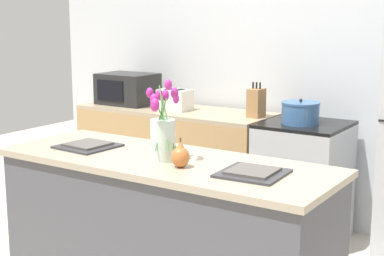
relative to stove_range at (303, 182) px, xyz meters
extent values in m
cube|color=silver|center=(-0.10, 0.40, 0.90)|extent=(5.20, 0.08, 2.70)
cube|color=#4C4C51|center=(-0.10, -1.60, 0.01)|extent=(1.76, 0.62, 0.91)
cube|color=tan|center=(-0.10, -1.60, 0.48)|extent=(1.80, 0.66, 0.03)
cube|color=tan|center=(-1.16, 0.00, -0.01)|extent=(1.68, 0.60, 0.87)
cube|color=tan|center=(-1.16, 0.00, 0.43)|extent=(1.68, 0.60, 0.03)
cube|color=#B2B5B7|center=(0.00, 0.00, -0.01)|extent=(0.60, 0.60, 0.87)
cube|color=black|center=(0.00, 0.00, 0.44)|extent=(0.60, 0.60, 0.02)
cube|color=black|center=(0.00, -0.30, -0.04)|extent=(0.42, 0.01, 0.29)
cylinder|color=silver|center=(-0.09, -1.63, 0.60)|extent=(0.13, 0.13, 0.21)
cylinder|color=#569E4C|center=(-0.05, -1.63, 0.69)|extent=(0.08, 0.01, 0.27)
ellipsoid|color=#B22889|center=(-0.02, -1.63, 0.85)|extent=(0.04, 0.04, 0.06)
cylinder|color=#569E4C|center=(-0.08, -1.62, 0.68)|extent=(0.08, 0.07, 0.24)
ellipsoid|color=#B22889|center=(-0.04, -1.59, 0.81)|extent=(0.03, 0.03, 0.05)
cylinder|color=#569E4C|center=(-0.09, -1.62, 0.68)|extent=(0.01, 0.03, 0.26)
ellipsoid|color=#B22889|center=(-0.09, -1.60, 0.83)|extent=(0.04, 0.04, 0.06)
cylinder|color=#569E4C|center=(-0.11, -1.62, 0.68)|extent=(0.05, 0.04, 0.25)
ellipsoid|color=#B22889|center=(-0.13, -1.60, 0.83)|extent=(0.04, 0.04, 0.06)
cylinder|color=#569E4C|center=(-0.12, -1.63, 0.69)|extent=(0.12, 0.03, 0.26)
ellipsoid|color=#B22889|center=(-0.18, -1.62, 0.84)|extent=(0.04, 0.04, 0.05)
cylinder|color=#569E4C|center=(-0.10, -1.64, 0.67)|extent=(0.05, 0.05, 0.24)
ellipsoid|color=#B22889|center=(-0.12, -1.66, 0.81)|extent=(0.04, 0.04, 0.06)
cylinder|color=#569E4C|center=(-0.08, -1.66, 0.67)|extent=(0.02, 0.11, 0.21)
ellipsoid|color=#B22889|center=(-0.08, -1.71, 0.79)|extent=(0.04, 0.04, 0.07)
cylinder|color=#569E4C|center=(-0.07, -1.65, 0.72)|extent=(0.11, 0.08, 0.32)
ellipsoid|color=#B22889|center=(-0.02, -1.68, 0.89)|extent=(0.04, 0.04, 0.05)
ellipsoid|color=#C66B33|center=(0.06, -1.70, 0.55)|extent=(0.09, 0.09, 0.10)
cone|color=#C66B33|center=(0.06, -1.70, 0.61)|extent=(0.05, 0.05, 0.04)
cylinder|color=brown|center=(0.06, -1.70, 0.64)|extent=(0.01, 0.01, 0.02)
cube|color=#333338|center=(-0.62, -1.62, 0.50)|extent=(0.31, 0.31, 0.01)
cube|color=#514C47|center=(-0.62, -1.62, 0.52)|extent=(0.22, 0.22, 0.01)
cube|color=#333338|center=(0.42, -1.62, 0.50)|extent=(0.31, 0.31, 0.01)
cube|color=#514C47|center=(0.42, -1.62, 0.52)|extent=(0.22, 0.22, 0.01)
cube|color=silver|center=(-1.13, -0.04, 0.53)|extent=(0.26, 0.18, 0.17)
cube|color=black|center=(-1.18, -0.04, 0.62)|extent=(0.05, 0.11, 0.01)
cube|color=black|center=(-1.09, -0.04, 0.62)|extent=(0.05, 0.11, 0.01)
cube|color=black|center=(-1.27, -0.04, 0.56)|extent=(0.02, 0.02, 0.02)
cylinder|color=#386093|center=(-0.02, -0.05, 0.52)|extent=(0.27, 0.27, 0.15)
cylinder|color=#386093|center=(-0.02, -0.05, 0.60)|extent=(0.28, 0.28, 0.01)
sphere|color=black|center=(-0.02, -0.05, 0.62)|extent=(0.02, 0.02, 0.02)
cube|color=black|center=(-1.67, 0.00, 0.58)|extent=(0.48, 0.36, 0.27)
cube|color=black|center=(-1.71, -0.18, 0.58)|extent=(0.29, 0.01, 0.18)
cube|color=#A37547|center=(-0.41, 0.02, 0.56)|extent=(0.10, 0.14, 0.22)
cylinder|color=black|center=(-0.44, 0.02, 0.69)|extent=(0.01, 0.01, 0.05)
cylinder|color=black|center=(-0.41, 0.02, 0.69)|extent=(0.01, 0.01, 0.05)
cylinder|color=black|center=(-0.38, 0.02, 0.69)|extent=(0.01, 0.01, 0.05)
camera|label=1|loc=(1.63, -3.97, 1.23)|focal=55.00mm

